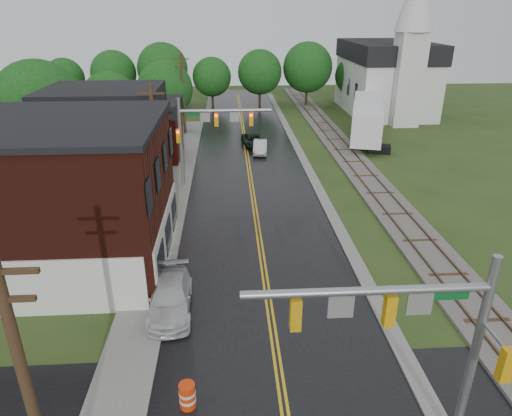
{
  "coord_description": "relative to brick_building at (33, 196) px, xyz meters",
  "views": [
    {
      "loc": [
        -1.81,
        -8.61,
        13.52
      ],
      "look_at": [
        -0.4,
        14.14,
        3.5
      ],
      "focal_mm": 32.0,
      "sensor_mm": 36.0,
      "label": 1
    }
  ],
  "objects": [
    {
      "name": "pickup_white",
      "position": [
        7.68,
        -5.0,
        -3.43
      ],
      "size": [
        2.23,
        5.02,
        1.43
      ],
      "primitive_type": "imported",
      "rotation": [
        0.0,
        0.0,
        0.05
      ],
      "color": "silver",
      "rests_on": "ground"
    },
    {
      "name": "construction_barrel",
      "position": [
        8.94,
        -11.0,
        -3.62
      ],
      "size": [
        0.69,
        0.69,
        1.06
      ],
      "primitive_type": "cylinder",
      "rotation": [
        0.0,
        0.0,
        0.18
      ],
      "color": "red",
      "rests_on": "ground"
    },
    {
      "name": "traffic_signal_near",
      "position": [
        15.96,
        -13.0,
        0.82
      ],
      "size": [
        7.34,
        0.3,
        7.2
      ],
      "color": "gray",
      "rests_on": "ground"
    },
    {
      "name": "railroad",
      "position": [
        22.48,
        20.0,
        -4.05
      ],
      "size": [
        3.2,
        80.0,
        0.3
      ],
      "color": "#59544C",
      "rests_on": "ground"
    },
    {
      "name": "yellow_house",
      "position": [
        1.48,
        11.0,
        -0.95
      ],
      "size": [
        8.0,
        7.0,
        6.4
      ],
      "primitive_type": "cube",
      "color": "tan",
      "rests_on": "ground"
    },
    {
      "name": "brick_building",
      "position": [
        0.0,
        0.0,
        0.0
      ],
      "size": [
        14.3,
        10.3,
        8.3
      ],
      "color": "#41140E",
      "rests_on": "ground"
    },
    {
      "name": "sidewalk_left",
      "position": [
        6.28,
        10.0,
        -4.15
      ],
      "size": [
        2.4,
        50.0,
        0.12
      ],
      "primitive_type": "cube",
      "color": "gray",
      "rests_on": "ground"
    },
    {
      "name": "traffic_signal_far",
      "position": [
        9.01,
        12.0,
        0.82
      ],
      "size": [
        7.34,
        0.43,
        7.2
      ],
      "color": "gray",
      "rests_on": "ground"
    },
    {
      "name": "tree_left_b",
      "position": [
        -5.36,
        16.9,
        1.57
      ],
      "size": [
        7.6,
        7.6,
        9.69
      ],
      "color": "black",
      "rests_on": "ground"
    },
    {
      "name": "utility_pole_b",
      "position": [
        5.68,
        7.0,
        0.57
      ],
      "size": [
        1.8,
        0.28,
        9.0
      ],
      "color": "#382616",
      "rests_on": "ground"
    },
    {
      "name": "sedan_silver",
      "position": [
        13.87,
        21.0,
        -3.52
      ],
      "size": [
        1.71,
        3.97,
        1.27
      ],
      "primitive_type": "imported",
      "rotation": [
        0.0,
        0.0,
        -0.1
      ],
      "color": "silver",
      "rests_on": "ground"
    },
    {
      "name": "utility_pole_c",
      "position": [
        5.68,
        29.0,
        0.57
      ],
      "size": [
        1.8,
        0.28,
        9.0
      ],
      "color": "#382616",
      "rests_on": "ground"
    },
    {
      "name": "main_road",
      "position": [
        12.48,
        15.0,
        -4.15
      ],
      "size": [
        10.0,
        90.0,
        0.02
      ],
      "primitive_type": "cube",
      "color": "black",
      "rests_on": "ground"
    },
    {
      "name": "semi_trailer",
      "position": [
        25.94,
        25.38,
        -1.67
      ],
      "size": [
        6.65,
        13.99,
        4.23
      ],
      "color": "black",
      "rests_on": "ground"
    },
    {
      "name": "tree_left_c",
      "position": [
        -1.36,
        24.9,
        0.36
      ],
      "size": [
        6.0,
        6.0,
        7.65
      ],
      "color": "black",
      "rests_on": "ground"
    },
    {
      "name": "darkred_building",
      "position": [
        2.48,
        20.0,
        -1.95
      ],
      "size": [
        7.0,
        6.0,
        4.4
      ],
      "primitive_type": "cube",
      "color": "#3F0F0C",
      "rests_on": "ground"
    },
    {
      "name": "utility_pole_a",
      "position": [
        5.68,
        -15.0,
        0.57
      ],
      "size": [
        1.8,
        0.28,
        9.0
      ],
      "color": "#382616",
      "rests_on": "ground"
    },
    {
      "name": "tree_left_e",
      "position": [
        3.64,
        30.9,
        0.66
      ],
      "size": [
        6.4,
        6.4,
        8.16
      ],
      "color": "black",
      "rests_on": "ground"
    },
    {
      "name": "church",
      "position": [
        32.48,
        38.74,
        1.68
      ],
      "size": [
        10.4,
        18.4,
        20.0
      ],
      "color": "silver",
      "rests_on": "ground"
    },
    {
      "name": "suv_dark",
      "position": [
        13.28,
        23.54,
        -3.54
      ],
      "size": [
        2.54,
        4.63,
        1.23
      ],
      "primitive_type": "imported",
      "rotation": [
        0.0,
        0.0,
        0.12
      ],
      "color": "black",
      "rests_on": "ground"
    },
    {
      "name": "curb_right",
      "position": [
        17.88,
        20.0,
        -4.15
      ],
      "size": [
        0.8,
        70.0,
        0.12
      ],
      "primitive_type": "cube",
      "color": "gray",
      "rests_on": "ground"
    }
  ]
}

